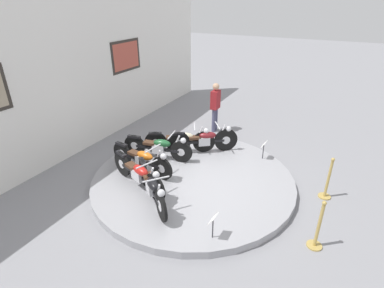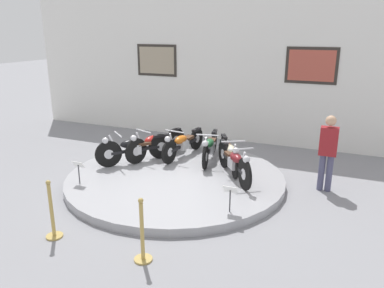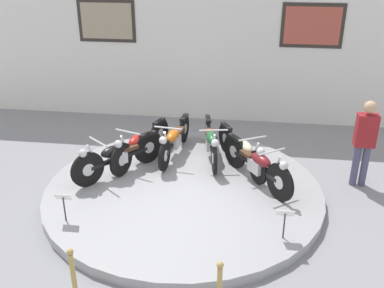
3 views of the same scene
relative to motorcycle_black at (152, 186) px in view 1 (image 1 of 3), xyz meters
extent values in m
plane|color=gray|center=(1.28, -0.32, -0.56)|extent=(60.00, 60.00, 0.00)
cylinder|color=#99999E|center=(1.28, -0.32, -0.47)|extent=(4.91, 4.91, 0.17)
cube|color=white|center=(1.28, 3.52, 1.61)|extent=(14.00, 0.20, 4.34)
cube|color=#2D2823|center=(3.68, 3.41, 1.83)|extent=(1.40, 0.02, 1.00)
cube|color=#B24C3D|center=(3.68, 3.40, 1.83)|extent=(1.24, 0.02, 0.84)
cylinder|color=black|center=(-0.41, -0.49, -0.06)|extent=(0.46, 0.53, 0.65)
cylinder|color=silver|center=(-0.41, -0.49, -0.06)|extent=(0.20, 0.22, 0.23)
cylinder|color=black|center=(0.46, 0.55, -0.06)|extent=(0.46, 0.53, 0.65)
cylinder|color=silver|center=(0.46, 0.55, -0.06)|extent=(0.20, 0.22, 0.23)
cube|color=black|center=(0.03, 0.03, -0.06)|extent=(0.85, 1.00, 0.07)
cube|color=silver|center=(0.00, 0.00, -0.04)|extent=(0.36, 0.37, 0.24)
ellipsoid|color=black|center=(-0.06, -0.08, 0.12)|extent=(0.48, 0.51, 0.20)
cube|color=#472D1E|center=(0.17, 0.20, 0.08)|extent=(0.36, 0.37, 0.07)
cube|color=black|center=(0.46, 0.55, 0.21)|extent=(0.31, 0.34, 0.06)
cylinder|color=silver|center=(-0.31, -0.37, 0.14)|extent=(0.19, 0.22, 0.54)
cylinder|color=silver|center=(-0.24, -0.29, 0.40)|extent=(0.44, 0.37, 0.03)
sphere|color=silver|center=(-0.44, -0.53, 0.28)|extent=(0.15, 0.15, 0.15)
cylinder|color=black|center=(0.08, -0.03, -0.07)|extent=(0.27, 0.62, 0.64)
cylinder|color=silver|center=(0.08, -0.03, -0.07)|extent=(0.14, 0.23, 0.22)
cylinder|color=black|center=(0.54, 1.24, -0.07)|extent=(0.27, 0.62, 0.64)
cylinder|color=silver|center=(0.54, 1.24, -0.07)|extent=(0.14, 0.23, 0.22)
cube|color=black|center=(0.31, 0.61, -0.07)|extent=(0.49, 1.19, 0.07)
cube|color=silver|center=(0.29, 0.57, -0.05)|extent=(0.30, 0.37, 0.24)
ellipsoid|color=red|center=(0.26, 0.47, 0.11)|extent=(0.37, 0.53, 0.20)
cube|color=#472D1E|center=(0.38, 0.81, 0.07)|extent=(0.30, 0.37, 0.07)
cube|color=black|center=(0.54, 1.24, 0.20)|extent=(0.22, 0.37, 0.06)
cylinder|color=silver|center=(0.13, 0.11, 0.13)|extent=(0.13, 0.25, 0.54)
cylinder|color=silver|center=(0.16, 0.21, 0.39)|extent=(0.52, 0.21, 0.03)
sphere|color=silver|center=(0.06, -0.09, 0.27)|extent=(0.15, 0.15, 0.15)
cylinder|color=black|center=(0.83, 0.28, -0.09)|extent=(0.13, 0.61, 0.60)
cylinder|color=silver|center=(0.83, 0.28, -0.09)|extent=(0.09, 0.22, 0.21)
cylinder|color=black|center=(1.00, 1.62, -0.09)|extent=(0.13, 0.61, 0.60)
cylinder|color=silver|center=(1.00, 1.62, -0.09)|extent=(0.09, 0.22, 0.21)
cube|color=black|center=(0.91, 0.95, -0.09)|extent=(0.23, 1.24, 0.07)
cube|color=silver|center=(0.91, 0.91, -0.07)|extent=(0.24, 0.34, 0.24)
ellipsoid|color=#D16619|center=(0.90, 0.81, 0.09)|extent=(0.28, 0.50, 0.20)
cube|color=#472D1E|center=(0.94, 1.17, 0.05)|extent=(0.24, 0.34, 0.07)
cube|color=black|center=(1.00, 1.62, 0.17)|extent=(0.15, 0.37, 0.06)
cylinder|color=silver|center=(0.84, 0.43, 0.11)|extent=(0.08, 0.25, 0.54)
cylinder|color=silver|center=(0.86, 0.53, 0.37)|extent=(0.54, 0.10, 0.03)
sphere|color=silver|center=(0.82, 0.22, 0.25)|extent=(0.15, 0.15, 0.15)
cylinder|color=black|center=(1.77, 0.29, -0.09)|extent=(0.17, 0.60, 0.60)
cylinder|color=silver|center=(1.77, 0.29, -0.09)|extent=(0.10, 0.22, 0.21)
cylinder|color=black|center=(1.52, 1.61, -0.09)|extent=(0.17, 0.60, 0.60)
cylinder|color=silver|center=(1.52, 1.61, -0.09)|extent=(0.10, 0.22, 0.21)
cube|color=black|center=(1.64, 0.95, -0.09)|extent=(0.30, 1.23, 0.07)
cube|color=silver|center=(1.65, 0.91, -0.07)|extent=(0.26, 0.35, 0.24)
ellipsoid|color=#1E562D|center=(1.67, 0.81, 0.09)|extent=(0.31, 0.51, 0.20)
cube|color=#472D1E|center=(1.60, 1.17, 0.05)|extent=(0.26, 0.35, 0.07)
cube|color=black|center=(1.52, 1.61, 0.17)|extent=(0.16, 0.37, 0.06)
cylinder|color=silver|center=(1.74, 0.43, 0.11)|extent=(0.09, 0.25, 0.54)
cylinder|color=silver|center=(1.72, 0.54, 0.37)|extent=(0.54, 0.13, 0.03)
sphere|color=silver|center=(1.78, 0.23, 0.25)|extent=(0.15, 0.15, 0.15)
cylinder|color=black|center=(2.57, 0.01, -0.08)|extent=(0.34, 0.57, 0.62)
cylinder|color=silver|center=(2.57, 0.01, -0.08)|extent=(0.16, 0.22, 0.22)
cylinder|color=black|center=(1.93, 1.20, -0.08)|extent=(0.34, 0.57, 0.62)
cylinder|color=silver|center=(1.93, 1.20, -0.08)|extent=(0.16, 0.22, 0.22)
cube|color=black|center=(2.25, 0.61, -0.08)|extent=(0.65, 1.13, 0.07)
cube|color=silver|center=(2.27, 0.57, -0.06)|extent=(0.33, 0.38, 0.24)
ellipsoid|color=beige|center=(2.32, 0.48, 0.10)|extent=(0.42, 0.53, 0.20)
cube|color=#472D1E|center=(2.15, 0.80, 0.06)|extent=(0.33, 0.38, 0.07)
cube|color=black|center=(1.93, 1.20, 0.19)|extent=(0.26, 0.36, 0.06)
cylinder|color=silver|center=(2.50, 0.14, 0.12)|extent=(0.16, 0.24, 0.54)
cylinder|color=silver|center=(2.45, 0.24, 0.38)|extent=(0.49, 0.28, 0.03)
sphere|color=silver|center=(2.60, -0.04, 0.26)|extent=(0.15, 0.15, 0.15)
cylinder|color=black|center=(2.93, -0.51, -0.06)|extent=(0.44, 0.57, 0.66)
cylinder|color=silver|center=(2.93, -0.51, -0.06)|extent=(0.19, 0.23, 0.23)
cylinder|color=black|center=(2.13, 0.57, -0.06)|extent=(0.44, 0.57, 0.66)
cylinder|color=silver|center=(2.13, 0.57, -0.06)|extent=(0.19, 0.23, 0.23)
cube|color=black|center=(2.53, 0.03, -0.06)|extent=(0.80, 1.04, 0.07)
cube|color=silver|center=(2.56, 0.00, -0.04)|extent=(0.35, 0.38, 0.24)
ellipsoid|color=maroon|center=(2.61, -0.08, 0.12)|extent=(0.46, 0.52, 0.20)
cube|color=#472D1E|center=(2.40, 0.21, 0.08)|extent=(0.35, 0.38, 0.07)
cube|color=black|center=(2.13, 0.57, 0.23)|extent=(0.29, 0.35, 0.06)
cylinder|color=silver|center=(2.85, -0.39, 0.14)|extent=(0.18, 0.23, 0.54)
cylinder|color=silver|center=(2.78, -0.30, 0.40)|extent=(0.45, 0.35, 0.03)
sphere|color=silver|center=(2.97, -0.56, 0.28)|extent=(0.15, 0.15, 0.15)
cylinder|color=#333338|center=(-0.40, -1.59, -0.18)|extent=(0.02, 0.02, 0.42)
cube|color=white|center=(-0.40, -1.59, 0.05)|extent=(0.26, 0.11, 0.15)
cylinder|color=#333338|center=(2.96, -1.59, -0.18)|extent=(0.02, 0.02, 0.42)
cube|color=white|center=(2.96, -1.59, 0.05)|extent=(0.26, 0.11, 0.15)
cylinder|color=#4C4C6B|center=(4.36, 0.49, -0.16)|extent=(0.13, 0.13, 0.80)
cylinder|color=#4C4C6B|center=(4.52, 0.49, -0.16)|extent=(0.13, 0.13, 0.80)
cube|color=maroon|center=(4.44, 0.49, 0.55)|extent=(0.36, 0.22, 0.60)
sphere|color=tan|center=(4.44, 0.49, 0.99)|extent=(0.22, 0.22, 0.22)
cylinder|color=tan|center=(0.43, -3.28, -0.54)|extent=(0.28, 0.28, 0.03)
cylinder|color=tan|center=(0.43, -3.28, -0.08)|extent=(0.06, 0.06, 0.95)
sphere|color=tan|center=(0.43, -3.28, 0.43)|extent=(0.08, 0.08, 0.08)
cylinder|color=tan|center=(2.13, -3.28, -0.54)|extent=(0.28, 0.28, 0.03)
cylinder|color=tan|center=(2.13, -3.28, -0.08)|extent=(0.06, 0.06, 0.95)
sphere|color=tan|center=(2.13, -3.28, 0.43)|extent=(0.08, 0.08, 0.08)
camera|label=1|loc=(-4.28, -3.18, 3.60)|focal=28.00mm
camera|label=2|loc=(4.71, -7.50, 2.77)|focal=35.00mm
camera|label=3|loc=(2.34, -7.16, 3.69)|focal=42.00mm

